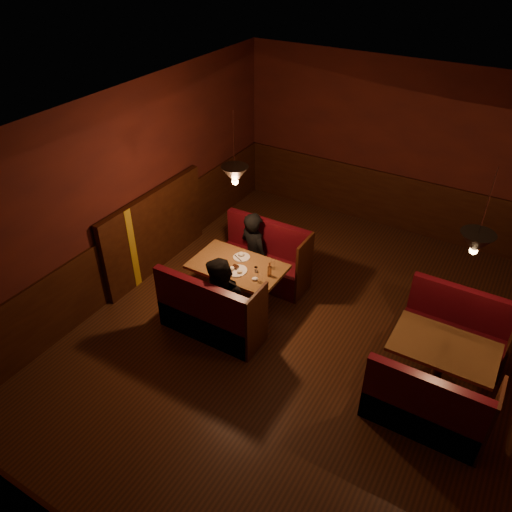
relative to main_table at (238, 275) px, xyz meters
The scene contains 9 objects.
room 1.17m from the main_table, 10.95° to the right, with size 6.02×7.02×2.92m.
main_table is the anchor object (origin of this frame).
main_bench_far 0.76m from the main_table, 88.93° to the left, with size 1.41×0.50×0.96m.
main_bench_near 0.76m from the main_table, 88.93° to the right, with size 1.41×0.50×0.96m.
second_table 2.82m from the main_table, ahead, with size 1.17×0.74×0.66m.
second_bench_far 2.92m from the main_table, 12.24° to the left, with size 1.29×0.48×0.92m.
second_bench_near 2.96m from the main_table, 15.26° to the right, with size 1.29×0.48×0.92m.
diner_a 0.73m from the main_table, 103.06° to the left, with size 0.54×0.35×1.48m, color black.
diner_b 0.68m from the main_table, 78.44° to the right, with size 0.74×0.57×1.51m, color black.
Camera 1 is at (1.75, -4.40, 4.70)m, focal length 35.00 mm.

